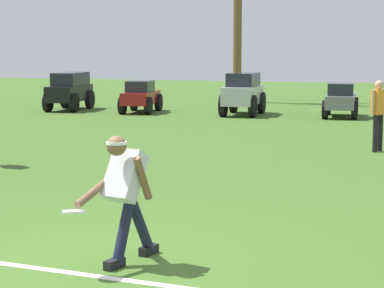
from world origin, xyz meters
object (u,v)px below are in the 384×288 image
(parked_car_slot_c, at_px, (243,93))
(parked_car_slot_a, at_px, (70,90))
(frisbee_thrower, at_px, (125,191))
(parked_car_slot_b, at_px, (141,96))
(teammate_midfield, at_px, (379,109))
(parked_car_slot_d, at_px, (341,100))
(frisbee_in_flight, at_px, (74,212))

(parked_car_slot_c, bearing_deg, parked_car_slot_a, 179.47)
(parked_car_slot_a, bearing_deg, parked_car_slot_c, -0.53)
(frisbee_thrower, distance_m, parked_car_slot_c, 17.32)
(parked_car_slot_c, bearing_deg, parked_car_slot_b, -177.83)
(parked_car_slot_c, bearing_deg, teammate_midfield, -57.98)
(parked_car_slot_a, distance_m, parked_car_slot_b, 2.81)
(parked_car_slot_c, xyz_separation_m, parked_car_slot_d, (3.20, 0.15, -0.18))
(parked_car_slot_a, relative_size, parked_car_slot_b, 1.08)
(teammate_midfield, bearing_deg, parked_car_slot_b, 138.10)
(parked_car_slot_d, bearing_deg, frisbee_thrower, -91.74)
(teammate_midfield, xyz_separation_m, parked_car_slot_c, (-4.78, 7.65, -0.20))
(teammate_midfield, distance_m, parked_car_slot_d, 7.97)
(frisbee_in_flight, distance_m, parked_car_slot_a, 19.72)
(frisbee_in_flight, height_order, parked_car_slot_a, parked_car_slot_a)
(parked_car_slot_d, bearing_deg, parked_car_slot_c, -177.34)
(parked_car_slot_a, xyz_separation_m, parked_car_slot_c, (6.39, -0.06, 0.02))
(frisbee_thrower, xyz_separation_m, parked_car_slot_b, (-6.27, 16.98, -0.22))
(frisbee_in_flight, xyz_separation_m, parked_car_slot_a, (-8.72, 17.69, 0.06))
(frisbee_in_flight, xyz_separation_m, teammate_midfield, (2.45, 9.98, 0.28))
(parked_car_slot_c, bearing_deg, parked_car_slot_d, 2.66)
(frisbee_thrower, xyz_separation_m, parked_car_slot_c, (-2.68, 17.12, -0.05))
(frisbee_thrower, height_order, parked_car_slot_a, frisbee_thrower)
(teammate_midfield, relative_size, parked_car_slot_c, 0.66)
(parked_car_slot_a, height_order, parked_car_slot_d, parked_car_slot_a)
(frisbee_thrower, bearing_deg, parked_car_slot_d, 88.26)
(teammate_midfield, bearing_deg, parked_car_slot_a, 145.39)
(parked_car_slot_b, bearing_deg, teammate_midfield, -41.90)
(frisbee_thrower, xyz_separation_m, parked_car_slot_d, (0.52, 17.26, -0.22))
(parked_car_slot_a, bearing_deg, parked_car_slot_b, -3.99)
(parked_car_slot_b, distance_m, parked_car_slot_d, 6.80)
(frisbee_thrower, relative_size, teammate_midfield, 0.89)
(frisbee_in_flight, distance_m, parked_car_slot_d, 17.80)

